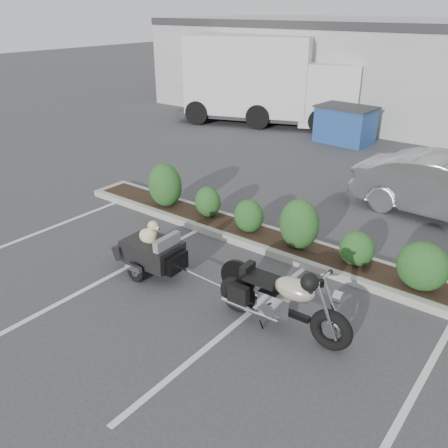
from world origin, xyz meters
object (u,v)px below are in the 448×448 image
Objects in this scene: dumpster at (345,124)px; motorcycle at (281,300)px; pet_trailer at (152,250)px; delivery_truck at (270,82)px.

motorcycle is at bearing -66.01° from dumpster.
motorcycle is 1.26× the size of pet_trailer.
delivery_truck reaches higher than motorcycle.
pet_trailer is 10.84m from dumpster.
dumpster is at bearing 93.86° from pet_trailer.
delivery_truck is at bearing 121.22° from motorcycle.
delivery_truck is (-5.00, 11.78, 1.21)m from pet_trailer.
motorcycle reaches higher than pet_trailer.
pet_trailer is 0.23× the size of delivery_truck.
dumpster is at bearing -34.25° from delivery_truck.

